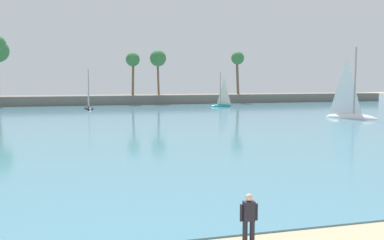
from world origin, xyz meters
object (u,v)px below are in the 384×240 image
Objects in this scene: sailboat_toward_headland at (222,103)px; sailboat_near_shore at (350,112)px; person_at_waterline at (249,219)px; sailboat_mid_bay at (89,105)px.

sailboat_near_shore is at bearing -72.41° from sailboat_toward_headland.
sailboat_near_shore is (27.95, 34.25, 0.02)m from person_at_waterline.
person_at_waterline is 0.24× the size of sailboat_mid_bay.
sailboat_toward_headland is (23.22, 0.52, -0.03)m from sailboat_mid_bay.
sailboat_mid_bay reaches higher than sailboat_toward_headland.
person_at_waterline is 0.18× the size of sailboat_near_shore.
sailboat_mid_bay is at bearing 141.24° from sailboat_near_shore.
sailboat_mid_bay is (-3.41, 59.43, -0.21)m from person_at_waterline.
person_at_waterline is at bearing -86.71° from sailboat_mid_bay.
sailboat_toward_headland is at bearing 71.72° from person_at_waterline.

